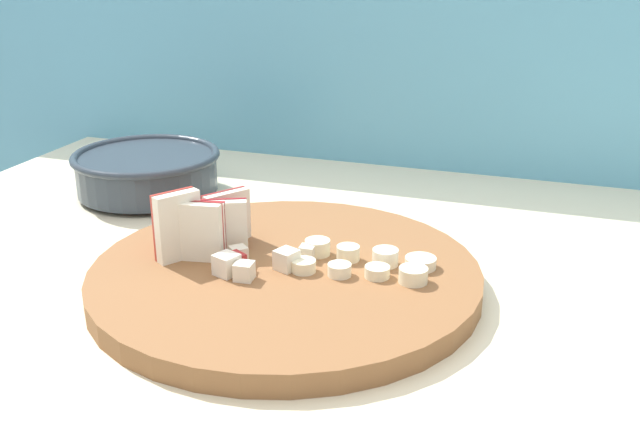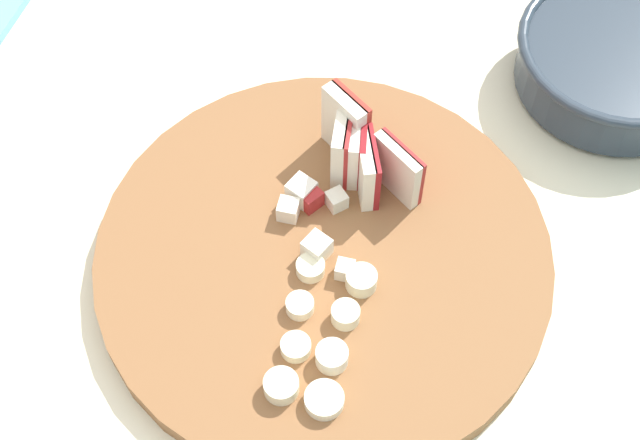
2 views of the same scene
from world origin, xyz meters
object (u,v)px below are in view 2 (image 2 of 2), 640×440
cutting_board (323,259)px  ceramic_bowl (617,61)px  apple_dice_pile (312,215)px  apple_wedge_fan (360,149)px  banana_slice_rows (321,336)px

cutting_board → ceramic_bowl: ceramic_bowl is taller
apple_dice_pile → cutting_board: bearing=34.8°
apple_wedge_fan → apple_dice_pile: (0.06, -0.02, -0.02)m
cutting_board → ceramic_bowl: 0.33m
apple_wedge_fan → apple_dice_pile: bearing=-19.2°
ceramic_bowl → cutting_board: bearing=-36.3°
apple_wedge_fan → ceramic_bowl: (-0.18, 0.19, -0.02)m
apple_wedge_fan → banana_slice_rows: 0.16m
apple_wedge_fan → banana_slice_rows: apple_wedge_fan is taller
cutting_board → ceramic_bowl: bearing=143.7°
apple_wedge_fan → apple_dice_pile: apple_wedge_fan is taller
apple_dice_pile → ceramic_bowl: (-0.24, 0.21, 0.00)m
apple_wedge_fan → ceramic_bowl: apple_wedge_fan is taller
apple_dice_pile → banana_slice_rows: size_ratio=0.60×
cutting_board → banana_slice_rows: (0.07, 0.02, 0.02)m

